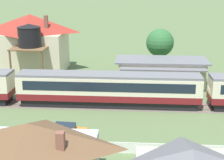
{
  "coord_description": "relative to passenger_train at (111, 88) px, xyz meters",
  "views": [
    {
      "loc": [
        -8.56,
        -39.81,
        15.05
      ],
      "look_at": [
        -11.46,
        0.77,
        2.82
      ],
      "focal_mm": 55.0,
      "sensor_mm": 36.0,
      "label": 1
    }
  ],
  "objects": [
    {
      "name": "parked_car_orange",
      "position": [
        -3.77,
        -9.05,
        -1.61
      ],
      "size": [
        4.15,
        2.01,
        1.33
      ],
      "rotation": [
        0.0,
        0.0,
        -0.06
      ],
      "color": "orange",
      "rests_on": "ground_plane"
    },
    {
      "name": "station_building",
      "position": [
        6.62,
        8.87,
        -0.3
      ],
      "size": [
        13.05,
        6.8,
        3.8
      ],
      "color": "beige",
      "rests_on": "ground_plane"
    },
    {
      "name": "ground_plane",
      "position": [
        11.52,
        0.63,
        -2.23
      ],
      "size": [
        600.0,
        600.0,
        0.0
      ],
      "primitive_type": "plane",
      "color": "#566B42"
    },
    {
      "name": "passenger_train",
      "position": [
        0.0,
        0.0,
        0.0
      ],
      "size": [
        68.16,
        3.1,
        4.01
      ],
      "color": "maroon",
      "rests_on": "ground_plane"
    },
    {
      "name": "water_tower",
      "position": [
        -12.94,
        10.54,
        4.21
      ],
      "size": [
        5.22,
        5.22,
        8.46
      ],
      "color": "brown",
      "rests_on": "ground_plane"
    },
    {
      "name": "station_house_red_roof",
      "position": [
        -14.19,
        15.3,
        2.62
      ],
      "size": [
        11.74,
        8.55,
        9.36
      ],
      "color": "beige",
      "rests_on": "ground_plane"
    },
    {
      "name": "cottage_brown_roof_2",
      "position": [
        -4.63,
        -17.42,
        0.45
      ],
      "size": [
        10.25,
        6.8,
        5.17
      ],
      "color": "silver",
      "rests_on": "ground_plane"
    },
    {
      "name": "railway_track",
      "position": [
        -7.02,
        -0.0,
        -2.22
      ],
      "size": [
        118.24,
        3.6,
        0.04
      ],
      "color": "#665B51",
      "rests_on": "ground_plane"
    },
    {
      "name": "yard_tree_1",
      "position": [
        6.78,
        15.81,
        2.67
      ],
      "size": [
        4.47,
        4.47,
        7.15
      ],
      "color": "brown",
      "rests_on": "ground_plane"
    }
  ]
}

